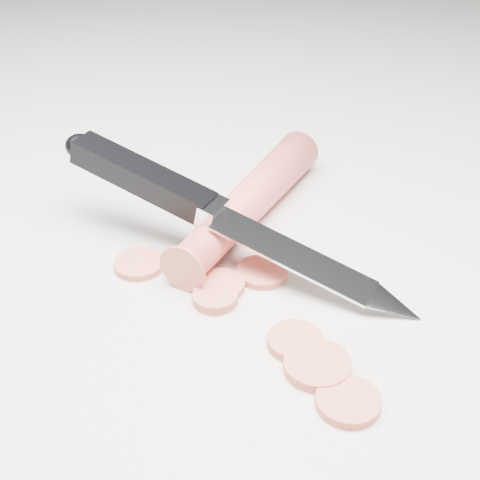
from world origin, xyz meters
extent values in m
plane|color=silver|center=(0.00, 0.00, 0.00)|extent=(2.40, 2.40, 0.00)
cylinder|color=#DA4843|center=(0.04, 0.07, 0.02)|extent=(0.15, 0.17, 0.03)
cylinder|color=#CD5844|center=(0.00, -0.01, 0.00)|extent=(0.03, 0.03, 0.01)
cylinder|color=#CD5844|center=(0.04, -0.10, 0.00)|extent=(0.04, 0.04, 0.01)
cylinder|color=#CD5844|center=(0.03, -0.07, 0.00)|extent=(0.03, 0.03, 0.01)
cylinder|color=#CD5844|center=(-0.01, -0.02, 0.00)|extent=(0.03, 0.03, 0.01)
cylinder|color=#CD5844|center=(0.03, 0.00, 0.00)|extent=(0.04, 0.04, 0.01)
cylinder|color=#CD5844|center=(-0.05, 0.03, 0.00)|extent=(0.03, 0.03, 0.01)
cylinder|color=#CD5844|center=(0.05, -0.13, 0.00)|extent=(0.04, 0.04, 0.01)
camera|label=1|loc=(-0.07, -0.35, 0.28)|focal=50.00mm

